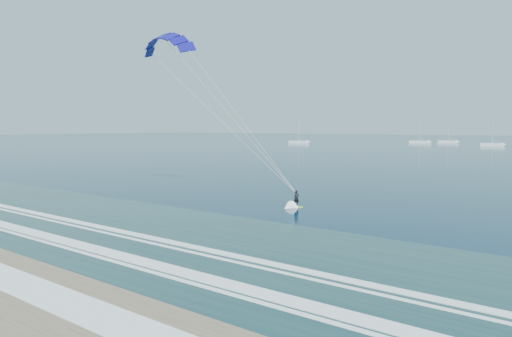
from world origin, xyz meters
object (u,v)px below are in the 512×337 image
object	(u,v)px
sailboat_1	(420,142)
sailboat_3	(492,144)
sailboat_2	(448,142)
kitesurfer_rig	(223,108)
sailboat_0	(299,142)

from	to	relation	value
sailboat_1	sailboat_3	bearing A→B (deg)	-24.55
sailboat_2	sailboat_3	size ratio (longest dim) A/B	1.04
sailboat_1	sailboat_3	size ratio (longest dim) A/B	1.11
kitesurfer_rig	sailboat_0	xyz separation A→B (m)	(-80.11, 148.11, -8.91)
kitesurfer_rig	sailboat_3	bearing A→B (deg)	90.58
sailboat_0	sailboat_1	size ratio (longest dim) A/B	1.04
sailboat_0	sailboat_3	bearing A→B (deg)	13.95
sailboat_0	sailboat_2	xyz separation A→B (m)	(55.17, 45.99, -0.01)
kitesurfer_rig	sailboat_3	size ratio (longest dim) A/B	1.78
sailboat_1	sailboat_3	distance (m)	36.43
sailboat_3	kitesurfer_rig	bearing A→B (deg)	-89.42
sailboat_2	kitesurfer_rig	bearing A→B (deg)	-82.68
kitesurfer_rig	sailboat_3	xyz separation A→B (m)	(-1.71, 167.59, -8.92)
sailboat_0	sailboat_2	world-z (taller)	sailboat_0
kitesurfer_rig	sailboat_0	size ratio (longest dim) A/B	1.54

